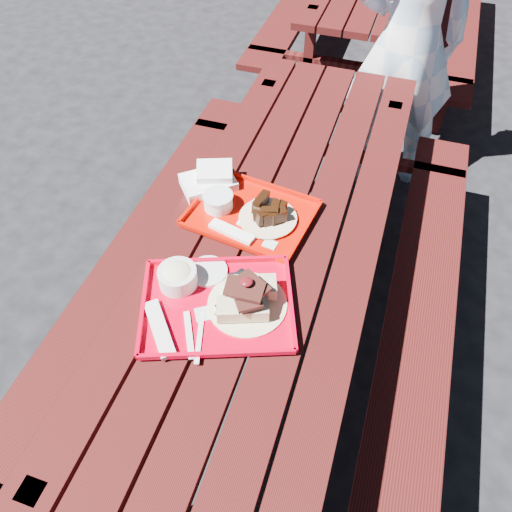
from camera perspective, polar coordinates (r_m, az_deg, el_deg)
name	(u,v)px	position (r m, az deg, el deg)	size (l,w,h in m)	color
ground	(266,349)	(2.33, 1.17, -10.55)	(60.00, 60.00, 0.00)	black
picnic_table_near	(268,272)	(1.86, 1.44, -1.88)	(1.41, 2.40, 0.75)	#3C0B0D
near_tray	(217,295)	(1.52, -4.50, -4.51)	(0.55, 0.49, 0.14)	red
far_tray	(248,213)	(1.77, -0.87, 4.97)	(0.46, 0.38, 0.07)	#B90D02
white_cloth	(210,180)	(1.89, -5.26, 8.65)	(0.24, 0.23, 0.08)	white
person	(408,44)	(2.78, 16.95, 22.16)	(0.60, 0.40, 1.65)	#B1D1ED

